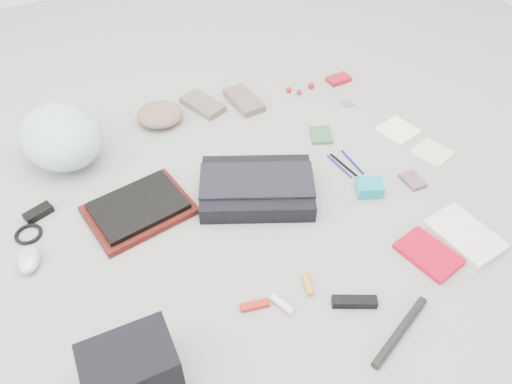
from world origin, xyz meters
name	(u,v)px	position (x,y,z in m)	size (l,w,h in m)	color
ground_plane	(256,202)	(0.00, 0.00, 0.00)	(4.00, 4.00, 0.00)	gray
messenger_bag	(257,188)	(0.02, 0.03, 0.03)	(0.39, 0.28, 0.07)	black
bag_flap	(257,180)	(0.02, 0.03, 0.07)	(0.40, 0.18, 0.01)	black
laptop_sleeve	(139,210)	(-0.39, 0.12, 0.01)	(0.34, 0.25, 0.02)	#4A130E
laptop	(138,206)	(-0.39, 0.12, 0.03)	(0.30, 0.22, 0.02)	black
bike_helmet	(60,137)	(-0.57, 0.52, 0.11)	(0.28, 0.35, 0.21)	silver
beanie	(160,114)	(-0.17, 0.60, 0.03)	(0.19, 0.18, 0.07)	#876853
mitten_left	(203,104)	(0.02, 0.62, 0.01)	(0.10, 0.20, 0.03)	#706655
mitten_right	(244,100)	(0.20, 0.57, 0.02)	(0.10, 0.21, 0.03)	#736254
power_brick	(38,213)	(-0.71, 0.25, 0.01)	(0.10, 0.04, 0.03)	black
cable_coil	(28,234)	(-0.75, 0.17, 0.01)	(0.09, 0.09, 0.01)	black
mouse	(29,259)	(-0.76, 0.05, 0.02)	(0.07, 0.11, 0.04)	silver
camera_bag	(131,368)	(-0.56, -0.47, 0.07)	(0.23, 0.16, 0.15)	black
multitool	(255,305)	(-0.18, -0.39, 0.01)	(0.09, 0.02, 0.01)	#AC190B
toiletry_tube_white	(282,304)	(-0.10, -0.42, 0.01)	(0.02, 0.02, 0.08)	white
toiletry_tube_orange	(308,284)	(0.00, -0.39, 0.01)	(0.02, 0.02, 0.07)	orange
u_lock	(354,302)	(0.09, -0.50, 0.01)	(0.13, 0.03, 0.03)	black
bike_pump	(400,331)	(0.16, -0.64, 0.01)	(0.03, 0.03, 0.27)	black
book_red	(428,254)	(0.40, -0.45, 0.01)	(0.13, 0.19, 0.02)	red
book_white	(465,235)	(0.56, -0.43, 0.01)	(0.15, 0.23, 0.02)	silver
notepad	(321,135)	(0.39, 0.23, 0.01)	(0.08, 0.11, 0.01)	#355E3A
pen_blue	(339,166)	(0.37, 0.04, 0.00)	(0.01, 0.01, 0.15)	navy
pen_black	(344,165)	(0.38, 0.04, 0.00)	(0.01, 0.01, 0.16)	black
pen_navy	(352,162)	(0.42, 0.04, 0.00)	(0.01, 0.01, 0.15)	navy
accordion_wallet	(369,188)	(0.39, -0.12, 0.02)	(0.09, 0.07, 0.05)	#12A8BC
card_deck	(413,180)	(0.57, -0.14, 0.01)	(0.06, 0.09, 0.02)	#7A526C
napkin_top	(398,130)	(0.70, 0.13, 0.00)	(0.14, 0.14, 0.01)	white
napkin_bottom	(432,153)	(0.74, -0.04, 0.00)	(0.13, 0.13, 0.01)	beige
lollipop_a	(289,90)	(0.42, 0.57, 0.01)	(0.03, 0.03, 0.03)	#A91F0B
lollipop_b	(299,92)	(0.45, 0.53, 0.01)	(0.02, 0.02, 0.02)	maroon
lollipop_c	(311,85)	(0.52, 0.55, 0.01)	(0.03, 0.03, 0.03)	maroon
altoids_tin	(338,79)	(0.67, 0.55, 0.01)	(0.10, 0.07, 0.02)	#A81523
stamp_sheet	(347,104)	(0.61, 0.38, 0.00)	(0.04, 0.05, 0.00)	gray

